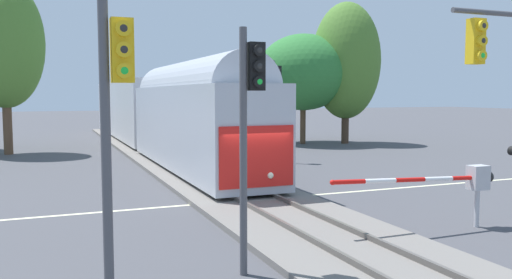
{
  "coord_description": "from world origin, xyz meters",
  "views": [
    {
      "loc": [
        -6.75,
        -17.48,
        3.84
      ],
      "look_at": [
        1.19,
        2.23,
        2.0
      ],
      "focal_mm": 36.74,
      "sensor_mm": 36.0,
      "label": 1
    }
  ],
  "objects_px": {
    "commuter_train": "(153,110)",
    "crossing_gate_near": "(463,180)",
    "traffic_signal_median": "(250,111)",
    "traffic_signal_far_side": "(276,94)",
    "oak_far_right": "(303,72)",
    "oak_behind_train": "(4,44)",
    "traffic_signal_near_left": "(114,112)",
    "maple_right_background": "(346,61)"
  },
  "relations": [
    {
      "from": "maple_right_background",
      "to": "oak_behind_train",
      "type": "distance_m",
      "value": 24.05
    },
    {
      "from": "crossing_gate_near",
      "to": "traffic_signal_near_left",
      "type": "xyz_separation_m",
      "value": [
        -9.96,
        -3.02,
        2.16
      ]
    },
    {
      "from": "oak_far_right",
      "to": "oak_behind_train",
      "type": "xyz_separation_m",
      "value": [
        -20.88,
        0.41,
        1.48
      ]
    },
    {
      "from": "crossing_gate_near",
      "to": "oak_behind_train",
      "type": "height_order",
      "value": "oak_behind_train"
    },
    {
      "from": "crossing_gate_near",
      "to": "traffic_signal_median",
      "type": "relative_size",
      "value": 1.04
    },
    {
      "from": "oak_far_right",
      "to": "oak_behind_train",
      "type": "height_order",
      "value": "oak_behind_train"
    },
    {
      "from": "traffic_signal_far_side",
      "to": "oak_far_right",
      "type": "relative_size",
      "value": 0.68
    },
    {
      "from": "oak_behind_train",
      "to": "traffic_signal_near_left",
      "type": "bearing_deg",
      "value": -83.47
    },
    {
      "from": "traffic_signal_far_side",
      "to": "oak_far_right",
      "type": "xyz_separation_m",
      "value": [
        6.59,
        9.51,
        1.7
      ]
    },
    {
      "from": "traffic_signal_median",
      "to": "oak_far_right",
      "type": "distance_m",
      "value": 30.15
    },
    {
      "from": "oak_behind_train",
      "to": "crossing_gate_near",
      "type": "bearing_deg",
      "value": -62.52
    },
    {
      "from": "crossing_gate_near",
      "to": "traffic_signal_median",
      "type": "distance_m",
      "value": 7.42
    },
    {
      "from": "oak_far_right",
      "to": "oak_behind_train",
      "type": "bearing_deg",
      "value": 178.87
    },
    {
      "from": "crossing_gate_near",
      "to": "oak_behind_train",
      "type": "bearing_deg",
      "value": 117.48
    },
    {
      "from": "commuter_train",
      "to": "oak_behind_train",
      "type": "xyz_separation_m",
      "value": [
        -9.0,
        1.43,
        4.24
      ]
    },
    {
      "from": "traffic_signal_median",
      "to": "traffic_signal_far_side",
      "type": "relative_size",
      "value": 0.91
    },
    {
      "from": "traffic_signal_near_left",
      "to": "crossing_gate_near",
      "type": "bearing_deg",
      "value": 16.88
    },
    {
      "from": "traffic_signal_far_side",
      "to": "oak_far_right",
      "type": "distance_m",
      "value": 11.69
    },
    {
      "from": "traffic_signal_median",
      "to": "traffic_signal_far_side",
      "type": "bearing_deg",
      "value": 64.25
    },
    {
      "from": "commuter_train",
      "to": "crossing_gate_near",
      "type": "height_order",
      "value": "commuter_train"
    },
    {
      "from": "traffic_signal_near_left",
      "to": "oak_far_right",
      "type": "relative_size",
      "value": 0.63
    },
    {
      "from": "traffic_signal_median",
      "to": "maple_right_background",
      "type": "relative_size",
      "value": 0.48
    },
    {
      "from": "traffic_signal_near_left",
      "to": "traffic_signal_far_side",
      "type": "distance_m",
      "value": 21.53
    },
    {
      "from": "traffic_signal_median",
      "to": "commuter_train",
      "type": "bearing_deg",
      "value": 83.67
    },
    {
      "from": "crossing_gate_near",
      "to": "traffic_signal_far_side",
      "type": "relative_size",
      "value": 0.94
    },
    {
      "from": "commuter_train",
      "to": "oak_far_right",
      "type": "height_order",
      "value": "oak_far_right"
    },
    {
      "from": "traffic_signal_far_side",
      "to": "crossing_gate_near",
      "type": "bearing_deg",
      "value": -93.98
    },
    {
      "from": "maple_right_background",
      "to": "oak_far_right",
      "type": "height_order",
      "value": "maple_right_background"
    },
    {
      "from": "traffic_signal_near_left",
      "to": "traffic_signal_far_side",
      "type": "xyz_separation_m",
      "value": [
        11.03,
        18.49,
        0.26
      ]
    },
    {
      "from": "traffic_signal_median",
      "to": "oak_far_right",
      "type": "bearing_deg",
      "value": 60.81
    },
    {
      "from": "traffic_signal_far_side",
      "to": "maple_right_background",
      "type": "xyz_separation_m",
      "value": [
        9.7,
        8.36,
        2.57
      ]
    },
    {
      "from": "oak_far_right",
      "to": "oak_behind_train",
      "type": "relative_size",
      "value": 0.76
    },
    {
      "from": "oak_behind_train",
      "to": "traffic_signal_far_side",
      "type": "bearing_deg",
      "value": -34.77
    },
    {
      "from": "traffic_signal_near_left",
      "to": "maple_right_background",
      "type": "bearing_deg",
      "value": 52.32
    },
    {
      "from": "commuter_train",
      "to": "oak_behind_train",
      "type": "height_order",
      "value": "oak_behind_train"
    },
    {
      "from": "crossing_gate_near",
      "to": "oak_far_right",
      "type": "distance_m",
      "value": 26.45
    },
    {
      "from": "crossing_gate_near",
      "to": "traffic_signal_near_left",
      "type": "height_order",
      "value": "traffic_signal_near_left"
    },
    {
      "from": "crossing_gate_near",
      "to": "traffic_signal_median",
      "type": "bearing_deg",
      "value": -169.64
    },
    {
      "from": "oak_far_right",
      "to": "traffic_signal_far_side",
      "type": "bearing_deg",
      "value": -124.73
    },
    {
      "from": "commuter_train",
      "to": "traffic_signal_far_side",
      "type": "bearing_deg",
      "value": -58.13
    },
    {
      "from": "traffic_signal_far_side",
      "to": "maple_right_background",
      "type": "height_order",
      "value": "maple_right_background"
    },
    {
      "from": "traffic_signal_near_left",
      "to": "commuter_train",
      "type": "bearing_deg",
      "value": 77.97
    }
  ]
}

